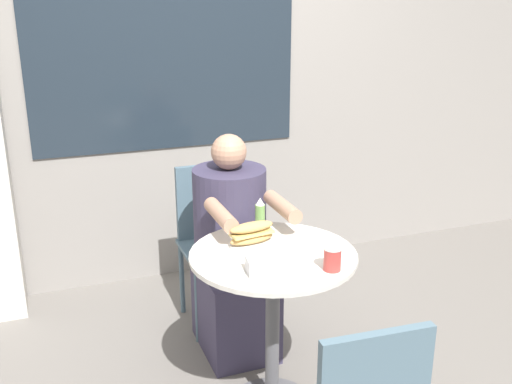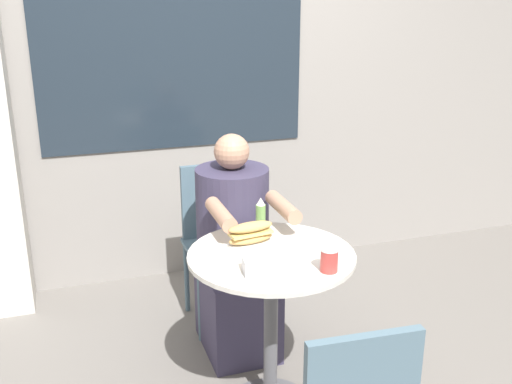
{
  "view_description": "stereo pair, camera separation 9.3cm",
  "coord_description": "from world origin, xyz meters",
  "px_view_note": "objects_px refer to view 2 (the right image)",
  "views": [
    {
      "loc": [
        -0.84,
        -2.07,
        1.77
      ],
      "look_at": [
        0.0,
        0.2,
        0.95
      ],
      "focal_mm": 42.0,
      "sensor_mm": 36.0,
      "label": 1
    },
    {
      "loc": [
        -0.76,
        -2.1,
        1.77
      ],
      "look_at": [
        0.0,
        0.2,
        0.95
      ],
      "focal_mm": 42.0,
      "sensor_mm": 36.0,
      "label": 2
    }
  ],
  "objects_px": {
    "diner_chair": "(217,228)",
    "condiment_bottle": "(261,214)",
    "cafe_table": "(271,298)",
    "seated_diner": "(235,260)",
    "sandwich_on_plate": "(251,235)",
    "drink_cup": "(329,259)"
  },
  "relations": [
    {
      "from": "diner_chair",
      "to": "seated_diner",
      "type": "relative_size",
      "value": 0.77
    },
    {
      "from": "sandwich_on_plate",
      "to": "drink_cup",
      "type": "relative_size",
      "value": 2.12
    },
    {
      "from": "drink_cup",
      "to": "condiment_bottle",
      "type": "distance_m",
      "value": 0.5
    },
    {
      "from": "seated_diner",
      "to": "cafe_table",
      "type": "bearing_deg",
      "value": 89.8
    },
    {
      "from": "cafe_table",
      "to": "seated_diner",
      "type": "xyz_separation_m",
      "value": [
        -0.0,
        0.54,
        -0.07
      ]
    },
    {
      "from": "diner_chair",
      "to": "cafe_table",
      "type": "bearing_deg",
      "value": 89.75
    },
    {
      "from": "seated_diner",
      "to": "sandwich_on_plate",
      "type": "height_order",
      "value": "seated_diner"
    },
    {
      "from": "cafe_table",
      "to": "sandwich_on_plate",
      "type": "bearing_deg",
      "value": 115.76
    },
    {
      "from": "condiment_bottle",
      "to": "seated_diner",
      "type": "bearing_deg",
      "value": 99.15
    },
    {
      "from": "diner_chair",
      "to": "sandwich_on_plate",
      "type": "xyz_separation_m",
      "value": [
        -0.05,
        -0.78,
        0.28
      ]
    },
    {
      "from": "seated_diner",
      "to": "drink_cup",
      "type": "xyz_separation_m",
      "value": [
        0.16,
        -0.76,
        0.32
      ]
    },
    {
      "from": "cafe_table",
      "to": "condiment_bottle",
      "type": "height_order",
      "value": "condiment_bottle"
    },
    {
      "from": "drink_cup",
      "to": "condiment_bottle",
      "type": "relative_size",
      "value": 0.65
    },
    {
      "from": "diner_chair",
      "to": "drink_cup",
      "type": "xyz_separation_m",
      "value": [
        0.16,
        -1.11,
        0.28
      ]
    },
    {
      "from": "cafe_table",
      "to": "diner_chair",
      "type": "distance_m",
      "value": 0.89
    },
    {
      "from": "cafe_table",
      "to": "seated_diner",
      "type": "height_order",
      "value": "seated_diner"
    },
    {
      "from": "drink_cup",
      "to": "sandwich_on_plate",
      "type": "bearing_deg",
      "value": 121.93
    },
    {
      "from": "diner_chair",
      "to": "condiment_bottle",
      "type": "distance_m",
      "value": 0.7
    },
    {
      "from": "sandwich_on_plate",
      "to": "seated_diner",
      "type": "bearing_deg",
      "value": 83.3
    },
    {
      "from": "diner_chair",
      "to": "seated_diner",
      "type": "height_order",
      "value": "seated_diner"
    },
    {
      "from": "sandwich_on_plate",
      "to": "drink_cup",
      "type": "height_order",
      "value": "sandwich_on_plate"
    },
    {
      "from": "diner_chair",
      "to": "condiment_bottle",
      "type": "height_order",
      "value": "condiment_bottle"
    }
  ]
}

